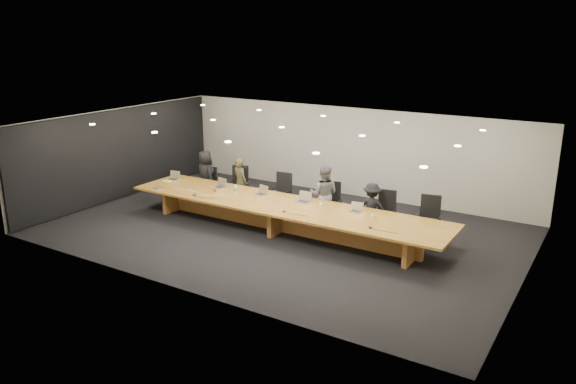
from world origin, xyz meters
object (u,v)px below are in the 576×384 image
Objects in this scene: chair_left at (238,186)px; chair_right at (385,212)px; chair_mid_right at (330,203)px; laptop_d at (303,197)px; laptop_e at (356,207)px; paper_cup_far at (372,216)px; chair_far_left at (208,183)px; av_box at (158,188)px; person_a at (206,175)px; mic_right at (370,227)px; mic_center at (284,211)px; person_d at (372,208)px; paper_cup_near at (321,205)px; water_bottle at (235,190)px; amber_mug at (215,190)px; chair_mid_left at (281,193)px; conference_table at (282,212)px; mic_left at (194,195)px; person_c at (324,194)px; laptop_a at (173,176)px; laptop_b at (218,183)px; laptop_c at (260,190)px; person_b at (240,182)px; chair_far_right at (429,219)px.

chair_right is at bearing -18.28° from chair_left.
chair_mid_right reaches higher than laptop_d.
laptop_e is 3.83× the size of paper_cup_far.
chair_far_left reaches higher than av_box.
person_a is 6.44m from mic_right.
mic_center is at bearing -116.29° from chair_mid_right.
paper_cup_near is (-1.04, -0.86, 0.13)m from person_d.
water_bottle reaches higher than mic_right.
chair_right is at bearing -2.32° from chair_far_left.
amber_mug is at bearing -101.91° from chair_left.
person_d reaches higher than paper_cup_far.
chair_mid_left is 14.48× the size of paper_cup_far.
conference_table is 0.68m from mic_center.
mic_left is at bearing -178.39° from mic_center.
laptop_e is at bearing 6.17° from amber_mug.
av_box is at bearing -178.41° from mic_center.
paper_cup_near is (0.19, -0.87, 0.21)m from chair_mid_right.
person_c is (0.62, 1.16, 0.29)m from conference_table.
chair_mid_right reaches higher than laptop_a.
chair_far_left reaches higher than laptop_e.
person_d reaches higher than conference_table.
chair_far_left is 9.92× the size of mic_center.
laptop_b is 4.45× the size of paper_cup_far.
paper_cup_near is at bearing 14.39° from mic_left.
person_a is (-3.53, 1.17, 0.26)m from conference_table.
person_d is (1.24, -0.01, 0.08)m from chair_mid_right.
laptop_c is 1.36× the size of water_bottle.
mic_right is (2.31, -0.88, -0.13)m from laptop_d.
chair_mid_right reaches higher than paper_cup_far.
laptop_c is 3.88× the size of amber_mug.
person_c is at bearing -13.01° from person_d.
mic_left is at bearing -170.85° from paper_cup_far.
laptop_e reaches higher than amber_mug.
laptop_c is at bearing -168.39° from chair_mid_right.
person_b is 15.27× the size of paper_cup_near.
chair_right is 5.17m from mic_left.
paper_cup_far is at bearing 9.81° from av_box.
paper_cup_near is at bearing 176.26° from paper_cup_far.
paper_cup_near is at bearing 53.30° from mic_center.
mic_center is (-0.60, -0.81, -0.04)m from paper_cup_near.
person_d is at bearing -161.04° from person_b.
amber_mug is (0.16, -1.32, 0.20)m from chair_left.
chair_mid_left is 0.99× the size of chair_mid_right.
chair_right reaches higher than laptop_a.
paper_cup_far is (3.34, -1.14, 0.21)m from chair_mid_left.
chair_right is (1.53, 0.16, -0.02)m from chair_mid_right.
chair_right is at bearing 61.05° from laptop_e.
person_a is at bearing 167.40° from chair_mid_right.
person_a is 1.81m from amber_mug.
chair_far_right is at bearing -10.78° from chair_mid_right.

